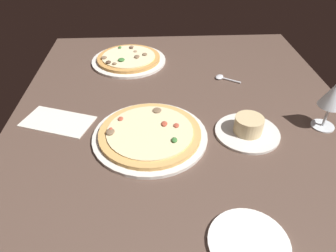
% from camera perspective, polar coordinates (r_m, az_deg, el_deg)
% --- Properties ---
extents(dining_table, '(1.50, 1.10, 0.04)m').
position_cam_1_polar(dining_table, '(0.95, 3.16, -1.82)').
color(dining_table, brown).
rests_on(dining_table, ground).
extents(pizza_main, '(0.33, 0.33, 0.03)m').
position_cam_1_polar(pizza_main, '(0.90, -3.33, -1.51)').
color(pizza_main, silver).
rests_on(pizza_main, dining_table).
extents(pizza_side, '(0.31, 0.31, 0.03)m').
position_cam_1_polar(pizza_side, '(1.34, -7.20, 12.04)').
color(pizza_side, silver).
rests_on(pizza_side, dining_table).
extents(ramekin_on_saucer, '(0.19, 0.19, 0.06)m').
position_cam_1_polar(ramekin_on_saucer, '(0.94, 14.42, -0.43)').
color(ramekin_on_saucer, silver).
rests_on(ramekin_on_saucer, dining_table).
extents(wine_glass_far, '(0.07, 0.07, 0.16)m').
position_cam_1_polar(wine_glass_far, '(1.01, 27.99, 5.07)').
color(wine_glass_far, silver).
rests_on(wine_glass_far, dining_table).
extents(side_plate, '(0.17, 0.17, 0.01)m').
position_cam_1_polar(side_plate, '(0.70, 14.55, -20.03)').
color(side_plate, white).
rests_on(side_plate, dining_table).
extents(paper_menu, '(0.18, 0.24, 0.00)m').
position_cam_1_polar(paper_menu, '(1.03, -19.51, 0.79)').
color(paper_menu, silver).
rests_on(paper_menu, dining_table).
extents(spoon, '(0.07, 0.10, 0.01)m').
position_cam_1_polar(spoon, '(1.22, 9.90, 8.70)').
color(spoon, silver).
rests_on(spoon, dining_table).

